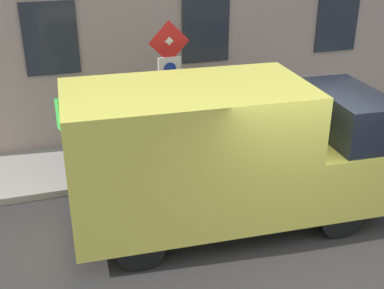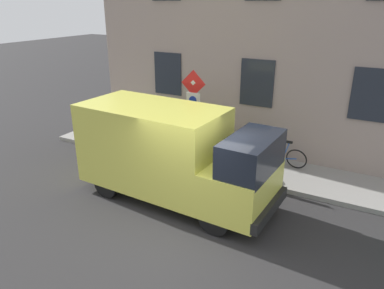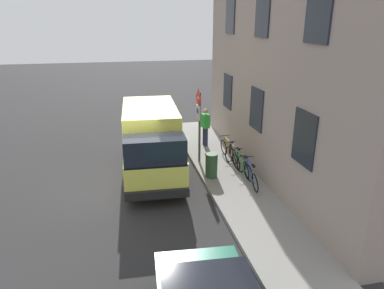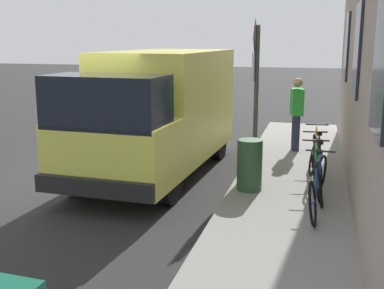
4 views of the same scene
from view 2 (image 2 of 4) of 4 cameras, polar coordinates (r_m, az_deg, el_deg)
ground_plane at (r=8.91m, az=-1.47°, el=-12.84°), size 80.00×80.00×0.00m
sidewalk_slab at (r=11.93m, az=7.75°, el=-3.25°), size 2.05×14.22×0.14m
building_facade at (r=12.18m, az=11.14°, el=16.38°), size 0.75×12.22×8.03m
sign_post_stacked at (r=11.05m, az=0.24°, el=6.12°), size 0.16×0.56×2.90m
delivery_van at (r=9.55m, az=-3.16°, el=-1.27°), size 2.26×5.42×2.50m
bicycle_blue at (r=11.88m, az=13.56°, el=-1.47°), size 0.46×1.72×0.89m
bicycle_green at (r=12.08m, az=9.80°, el=-0.76°), size 0.46×1.72×0.89m
bicycle_black at (r=12.35m, az=6.19°, el=-0.07°), size 0.48×1.71×0.89m
bicycle_orange at (r=12.66m, az=2.74°, el=0.58°), size 0.46×1.71×0.89m
pedestrian at (r=12.91m, az=-5.60°, el=3.57°), size 0.34×0.45×1.72m
litter_bin at (r=11.09m, az=7.29°, el=-2.25°), size 0.44×0.44×0.90m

